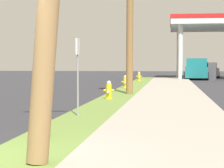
{
  "coord_description": "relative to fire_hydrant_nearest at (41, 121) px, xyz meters",
  "views": [
    {
      "loc": [
        2.99,
        -6.62,
        1.58
      ],
      "look_at": [
        0.6,
        12.45,
        0.7
      ],
      "focal_mm": 74.81,
      "sensor_mm": 36.0,
      "label": 1
    }
  ],
  "objects": [
    {
      "name": "utility_pole_midground",
      "position": [
        0.6,
        13.09,
        3.92
      ],
      "size": [
        0.39,
        1.4,
        8.32
      ],
      "color": "olive",
      "rests_on": "grass_verge"
    },
    {
      "name": "fire_hydrant_second",
      "position": [
        0.03,
        9.79,
        0.0
      ],
      "size": [
        0.42,
        0.38,
        0.74
      ],
      "color": "yellow",
      "rests_on": "grass_verge"
    },
    {
      "name": "fire_hydrant_nearest",
      "position": [
        0.0,
        0.0,
        0.0
      ],
      "size": [
        0.42,
        0.38,
        0.74
      ],
      "color": "yellow",
      "rests_on": "grass_verge"
    },
    {
      "name": "street_sign_post",
      "position": [
        -0.04,
        3.83,
        1.19
      ],
      "size": [
        0.05,
        0.36,
        2.12
      ],
      "color": "gray",
      "rests_on": "grass_verge"
    },
    {
      "name": "fire_hydrant_fourth",
      "position": [
        -0.02,
        28.62,
        0.0
      ],
      "size": [
        0.42,
        0.37,
        0.74
      ],
      "color": "yellow",
      "rests_on": "grass_verge"
    },
    {
      "name": "truck_teal_at_forecourt",
      "position": [
        4.95,
        35.53,
        0.47
      ],
      "size": [
        2.46,
        5.52,
        1.97
      ],
      "color": "#197075",
      "rests_on": "ground"
    },
    {
      "name": "grass_verge",
      "position": [
        0.2,
        -2.1,
        -0.39
      ],
      "size": [
        1.4,
        80.0,
        0.12
      ],
      "primitive_type": "cube",
      "color": "olive",
      "rests_on": "ground"
    },
    {
      "name": "car_silver_by_near_pump",
      "position": [
        6.47,
        42.22,
        0.28
      ],
      "size": [
        2.11,
        4.57,
        1.57
      ],
      "color": "#BCBCC1",
      "rests_on": "ground"
    },
    {
      "name": "fire_hydrant_third",
      "position": [
        -0.1,
        18.05,
        0.0
      ],
      "size": [
        0.42,
        0.37,
        0.74
      ],
      "color": "yellow",
      "rests_on": "grass_verge"
    }
  ]
}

